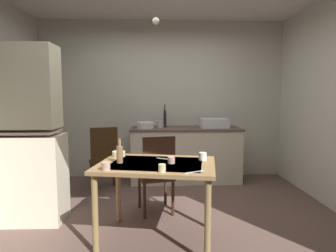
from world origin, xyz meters
TOP-DOWN VIEW (x-y plane):
  - ground_plane at (0.00, 0.00)m, footprint 5.15×5.15m
  - wall_back at (0.00, 1.85)m, footprint 4.25×0.10m
  - hutch_cabinet at (-1.61, -0.01)m, footprint 0.90×0.45m
  - counter_cabinet at (0.38, 1.48)m, footprint 1.79×0.64m
  - sink_basin at (0.85, 1.48)m, footprint 0.44×0.34m
  - hand_pump at (0.04, 1.52)m, footprint 0.05×0.27m
  - mixing_bowl_counter at (-0.28, 1.43)m, footprint 0.27×0.27m
  - stoneware_crock at (-0.04, 1.51)m, footprint 0.12×0.12m
  - dining_table at (-0.10, -0.51)m, footprint 1.24×0.98m
  - chair_far_side at (-0.10, 0.12)m, footprint 0.48×0.48m
  - chair_by_counter at (-0.87, 0.95)m, footprint 0.49×0.49m
  - serving_bowl_wide at (-0.50, -0.19)m, footprint 0.14×0.14m
  - teacup_mint at (0.04, -0.53)m, footprint 0.07×0.07m
  - teacup_cream at (-0.06, -0.84)m, footprint 0.06×0.06m
  - mug_dark at (-0.54, -0.76)m, footprint 0.08×0.08m
  - mug_tall at (0.36, -0.40)m, footprint 0.08×0.08m
  - glass_bottle at (-0.46, -0.49)m, footprint 0.06×0.06m
  - table_knife at (0.22, -0.86)m, footprint 0.18×0.10m
  - teaspoon_near_bowl at (-0.03, -0.33)m, footprint 0.14×0.09m
  - pendant_bulb at (-0.10, 0.20)m, footprint 0.08×0.08m

SIDE VIEW (x-z plane):
  - ground_plane at x=0.00m, z-range 0.00..0.00m
  - counter_cabinet at x=0.38m, z-range 0.00..0.89m
  - chair_far_side at x=-0.10m, z-range 0.02..0.98m
  - chair_by_counter at x=-0.87m, z-range 0.02..0.98m
  - dining_table at x=-0.10m, z-range 0.28..1.06m
  - table_knife at x=0.22m, z-range 0.77..0.78m
  - teaspoon_near_bowl at x=-0.03m, z-range 0.77..0.78m
  - serving_bowl_wide at x=-0.50m, z-range 0.77..0.83m
  - teacup_mint at x=0.04m, z-range 0.77..0.83m
  - teacup_cream at x=-0.06m, z-range 0.77..0.84m
  - mug_dark at x=-0.54m, z-range 0.77..0.84m
  - mug_tall at x=0.36m, z-range 0.77..0.85m
  - glass_bottle at x=-0.46m, z-range 0.75..0.98m
  - hutch_cabinet at x=-1.61m, z-range -0.06..1.90m
  - mixing_bowl_counter at x=-0.28m, z-range 0.89..0.99m
  - stoneware_crock at x=-0.04m, z-range 0.89..1.00m
  - sink_basin at x=0.85m, z-range 0.89..1.04m
  - hand_pump at x=0.04m, z-range 0.86..1.25m
  - wall_back at x=0.00m, z-range 0.00..2.67m
  - pendant_bulb at x=-0.10m, z-range 2.23..2.31m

